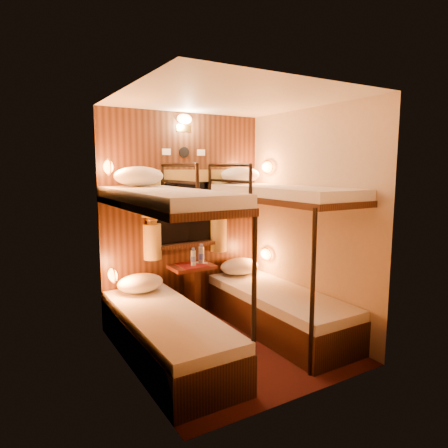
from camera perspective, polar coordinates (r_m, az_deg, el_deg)
floor at (r=4.19m, az=0.87°, el=-17.01°), size 2.10×2.10×0.00m
ceiling at (r=3.84m, az=0.95°, el=17.44°), size 2.10×2.10×0.00m
wall_back at (r=4.75m, az=-5.77°, el=1.08°), size 2.40×0.00×2.40m
wall_front at (r=3.01m, az=11.52°, el=-3.10°), size 2.40×0.00×2.40m
wall_left at (r=3.42m, az=-13.48°, el=-1.81°), size 0.00×2.40×2.40m
wall_right at (r=4.44m, az=11.96°, el=0.46°), size 0.00×2.40×2.40m
back_panel at (r=4.74m, az=-5.69°, el=1.06°), size 2.00×0.03×2.40m
bunk_left at (r=3.76m, az=-8.26°, el=-10.88°), size 0.72×1.90×1.82m
bunk_right at (r=4.39m, az=7.68°, el=-8.07°), size 0.72×1.90×1.82m
window at (r=4.71m, az=-5.53°, el=0.79°), size 1.00×0.12×0.79m
curtains at (r=4.67m, az=-5.37°, el=1.76°), size 1.10×0.22×1.00m
back_fixtures at (r=4.70m, az=-5.69°, el=13.79°), size 0.54×0.09×0.48m
reading_lamps at (r=4.43m, az=-3.85°, el=1.13°), size 2.00×0.20×1.25m
table at (r=4.74m, az=-4.59°, el=-8.64°), size 0.50×0.34×0.66m
bottle_left at (r=4.62m, az=-4.42°, el=-4.87°), size 0.06×0.06×0.21m
bottle_right at (r=4.71m, az=-3.26°, el=-4.47°), size 0.07×0.07×0.24m
sachet_a at (r=4.76m, az=-2.78°, el=-5.57°), size 0.09×0.08×0.01m
sachet_b at (r=4.78m, az=-3.78°, el=-5.51°), size 0.10×0.09×0.01m
pillow_lower_left at (r=4.39m, az=-11.86°, el=-8.25°), size 0.50×0.35×0.19m
pillow_lower_right at (r=4.99m, az=2.24°, el=-6.05°), size 0.51×0.37×0.20m
pillow_upper_left at (r=4.17m, az=-12.07°, el=6.69°), size 0.51×0.36×0.20m
pillow_upper_right at (r=4.84m, az=2.34°, el=7.01°), size 0.50×0.36×0.20m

